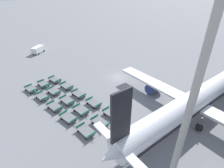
# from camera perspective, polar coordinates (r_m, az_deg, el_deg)

# --- Properties ---
(ground_plane) EXTENTS (500.00, 500.00, 0.00)m
(ground_plane) POSITION_cam_1_polar(r_m,az_deg,el_deg) (42.56, 2.18, 2.28)
(ground_plane) COLOR gray
(airplane) EXTENTS (33.87, 39.82, 11.30)m
(airplane) POSITION_cam_1_polar(r_m,az_deg,el_deg) (32.47, 26.23, -4.41)
(airplane) COLOR white
(airplane) RESTS_ON ground_plane
(service_van) EXTENTS (4.38, 4.96, 2.05)m
(service_van) POSITION_cam_1_polar(r_m,az_deg,el_deg) (62.61, -23.01, 10.35)
(service_van) COLOR white
(service_van) RESTS_ON ground_plane
(baggage_dolly_row_near_col_a) EXTENTS (3.67, 2.01, 0.92)m
(baggage_dolly_row_near_col_a) POSITION_cam_1_polar(r_m,az_deg,el_deg) (40.63, -24.89, -1.45)
(baggage_dolly_row_near_col_a) COLOR slate
(baggage_dolly_row_near_col_a) RESTS_ON ground_plane
(baggage_dolly_row_near_col_b) EXTENTS (3.64, 1.93, 0.92)m
(baggage_dolly_row_near_col_b) POSITION_cam_1_polar(r_m,az_deg,el_deg) (37.16, -21.88, -3.77)
(baggage_dolly_row_near_col_b) COLOR slate
(baggage_dolly_row_near_col_b) RESTS_ON ground_plane
(baggage_dolly_row_near_col_c) EXTENTS (3.67, 2.02, 0.92)m
(baggage_dolly_row_near_col_c) POSITION_cam_1_polar(r_m,az_deg,el_deg) (33.52, -18.21, -6.98)
(baggage_dolly_row_near_col_c) COLOR slate
(baggage_dolly_row_near_col_c) RESTS_ON ground_plane
(baggage_dolly_row_near_col_d) EXTENTS (3.68, 2.10, 0.92)m
(baggage_dolly_row_near_col_d) POSITION_cam_1_polar(r_m,az_deg,el_deg) (30.45, -14.07, -10.54)
(baggage_dolly_row_near_col_d) COLOR slate
(baggage_dolly_row_near_col_d) RESTS_ON ground_plane
(baggage_dolly_row_near_col_e) EXTENTS (3.63, 1.88, 0.92)m
(baggage_dolly_row_near_col_e) POSITION_cam_1_polar(r_m,az_deg,el_deg) (27.66, -8.54, -14.83)
(baggage_dolly_row_near_col_e) COLOR slate
(baggage_dolly_row_near_col_e) RESTS_ON ground_plane
(baggage_dolly_row_mid_a_col_a) EXTENTS (3.63, 1.87, 0.92)m
(baggage_dolly_row_mid_a_col_a) POSITION_cam_1_polar(r_m,az_deg,el_deg) (41.52, -21.49, 0.02)
(baggage_dolly_row_mid_a_col_a) COLOR slate
(baggage_dolly_row_mid_a_col_a) RESTS_ON ground_plane
(baggage_dolly_row_mid_a_col_b) EXTENTS (3.68, 2.07, 0.92)m
(baggage_dolly_row_mid_a_col_b) POSITION_cam_1_polar(r_m,az_deg,el_deg) (38.05, -18.50, -2.24)
(baggage_dolly_row_mid_a_col_b) COLOR slate
(baggage_dolly_row_mid_a_col_b) RESTS_ON ground_plane
(baggage_dolly_row_mid_a_col_c) EXTENTS (3.67, 2.01, 0.92)m
(baggage_dolly_row_mid_a_col_c) POSITION_cam_1_polar(r_m,az_deg,el_deg) (34.48, -14.43, -5.19)
(baggage_dolly_row_mid_a_col_c) COLOR slate
(baggage_dolly_row_mid_a_col_c) RESTS_ON ground_plane
(baggage_dolly_row_mid_a_col_d) EXTENTS (3.65, 1.95, 0.92)m
(baggage_dolly_row_mid_a_col_d) POSITION_cam_1_polar(r_m,az_deg,el_deg) (31.57, -10.07, -8.32)
(baggage_dolly_row_mid_a_col_d) COLOR slate
(baggage_dolly_row_mid_a_col_d) RESTS_ON ground_plane
(baggage_dolly_row_mid_a_col_e) EXTENTS (3.65, 1.94, 0.92)m
(baggage_dolly_row_mid_a_col_e) POSITION_cam_1_polar(r_m,az_deg,el_deg) (28.79, -3.93, -12.30)
(baggage_dolly_row_mid_a_col_e) COLOR slate
(baggage_dolly_row_mid_a_col_e) RESTS_ON ground_plane
(baggage_dolly_row_mid_b_col_a) EXTENTS (3.68, 2.10, 0.92)m
(baggage_dolly_row_mid_b_col_a) POSITION_cam_1_polar(r_m,az_deg,el_deg) (42.51, -18.19, 1.38)
(baggage_dolly_row_mid_b_col_a) COLOR slate
(baggage_dolly_row_mid_b_col_a) RESTS_ON ground_plane
(baggage_dolly_row_mid_b_col_b) EXTENTS (3.66, 1.99, 0.92)m
(baggage_dolly_row_mid_b_col_b) POSITION_cam_1_polar(r_m,az_deg,el_deg) (39.17, -14.64, -0.61)
(baggage_dolly_row_mid_b_col_b) COLOR slate
(baggage_dolly_row_mid_b_col_b) RESTS_ON ground_plane
(baggage_dolly_row_mid_b_col_c) EXTENTS (3.65, 1.93, 0.92)m
(baggage_dolly_row_mid_b_col_c) POSITION_cam_1_polar(r_m,az_deg,el_deg) (35.89, -10.87, -3.17)
(baggage_dolly_row_mid_b_col_c) COLOR slate
(baggage_dolly_row_mid_b_col_c) RESTS_ON ground_plane
(baggage_dolly_row_mid_b_col_d) EXTENTS (3.62, 1.87, 0.92)m
(baggage_dolly_row_mid_b_col_d) POSITION_cam_1_polar(r_m,az_deg,el_deg) (32.96, -6.03, -6.09)
(baggage_dolly_row_mid_b_col_d) COLOR slate
(baggage_dolly_row_mid_b_col_d) RESTS_ON ground_plane
(baggage_dolly_row_mid_b_col_e) EXTENTS (3.63, 1.89, 0.92)m
(baggage_dolly_row_mid_b_col_e) POSITION_cam_1_polar(r_m,az_deg,el_deg) (30.38, -0.26, -9.53)
(baggage_dolly_row_mid_b_col_e) COLOR slate
(baggage_dolly_row_mid_b_col_e) RESTS_ON ground_plane
(apron_light_mast) EXTENTS (2.00, 0.70, 28.23)m
(apron_light_mast) POSITION_cam_1_polar(r_m,az_deg,el_deg) (10.62, 27.65, 6.54)
(apron_light_mast) COLOR #ADA89E
(apron_light_mast) RESTS_ON ground_plane
(stand_guidance_stripe) EXTENTS (2.60, 31.99, 0.01)m
(stand_guidance_stripe) POSITION_cam_1_polar(r_m,az_deg,el_deg) (28.17, 16.92, -16.44)
(stand_guidance_stripe) COLOR white
(stand_guidance_stripe) RESTS_ON ground_plane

